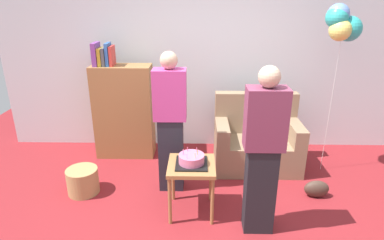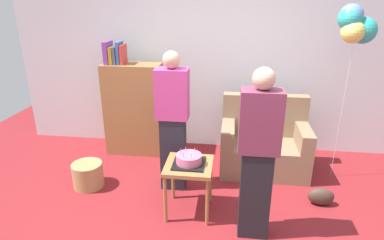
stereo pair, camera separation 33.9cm
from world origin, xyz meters
The scene contains 11 objects.
ground_plane centered at (0.00, 0.00, 0.00)m, with size 8.00×8.00×0.00m, color maroon.
wall_back centered at (0.00, 2.05, 1.35)m, with size 6.00×0.10×2.70m, color silver.
couch centered at (0.63, 1.35, 0.34)m, with size 1.10×0.70×0.96m.
bookshelf centered at (-1.20, 1.64, 0.68)m, with size 0.80×0.36×1.60m.
side_table centered at (-0.22, 0.30, 0.48)m, with size 0.48×0.48×0.57m.
birthday_cake centered at (-0.22, 0.30, 0.62)m, with size 0.32×0.32×0.17m.
person_blowing_candles centered at (-0.46, 0.77, 0.83)m, with size 0.36×0.22×1.63m.
person_holding_cake centered at (0.44, 0.04, 0.83)m, with size 0.36×0.22×1.63m.
wicker_basket centered at (-1.49, 0.63, 0.15)m, with size 0.36×0.36×0.30m, color #A88451.
handbag centered at (1.21, 0.60, 0.10)m, with size 0.28×0.14×0.20m, color #473328.
balloon_bunch centered at (1.49, 1.28, 1.87)m, with size 0.45×0.36×2.09m.
Camera 1 is at (-0.15, -2.61, 2.16)m, focal length 30.39 mm.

